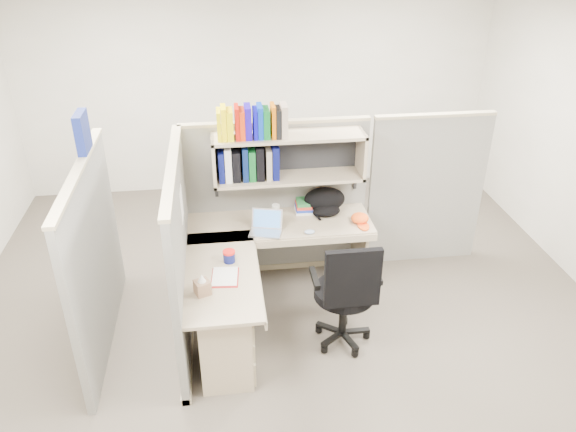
{
  "coord_description": "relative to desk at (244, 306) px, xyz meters",
  "views": [
    {
      "loc": [
        -0.52,
        -4.05,
        3.33
      ],
      "look_at": [
        0.04,
        0.25,
        0.97
      ],
      "focal_mm": 35.0,
      "sensor_mm": 36.0,
      "label": 1
    }
  ],
  "objects": [
    {
      "name": "backpack",
      "position": [
        0.87,
        1.0,
        0.41
      ],
      "size": [
        0.4,
        0.31,
        0.24
      ],
      "primitive_type": null,
      "rotation": [
        0.0,
        0.0,
        0.0
      ],
      "color": "black",
      "rests_on": "desk"
    },
    {
      "name": "laptop",
      "position": [
        0.25,
        0.67,
        0.39
      ],
      "size": [
        0.35,
        0.35,
        0.21
      ],
      "primitive_type": null,
      "rotation": [
        0.0,
        0.0,
        -0.26
      ],
      "color": "#BBBBC0",
      "rests_on": "desk"
    },
    {
      "name": "book_stack",
      "position": [
        0.67,
        1.07,
        0.35
      ],
      "size": [
        0.18,
        0.24,
        0.11
      ],
      "primitive_type": null,
      "rotation": [
        0.0,
        0.0,
        -0.04
      ],
      "color": "gray",
      "rests_on": "desk"
    },
    {
      "name": "mouse",
      "position": [
        0.65,
        0.62,
        0.31
      ],
      "size": [
        0.1,
        0.07,
        0.04
      ],
      "primitive_type": "ellipsoid",
      "rotation": [
        0.0,
        0.0,
        0.03
      ],
      "color": "#93ACD1",
      "rests_on": "desk"
    },
    {
      "name": "loose_paper",
      "position": [
        -0.14,
        0.03,
        0.29
      ],
      "size": [
        0.22,
        0.28,
        0.0
      ],
      "primitive_type": null,
      "rotation": [
        0.0,
        0.0,
        -0.09
      ],
      "color": "silver",
      "rests_on": "desk"
    },
    {
      "name": "tissue_box",
      "position": [
        -0.32,
        -0.18,
        0.38
      ],
      "size": [
        0.15,
        0.15,
        0.18
      ],
      "primitive_type": null,
      "rotation": [
        0.0,
        0.0,
        0.38
      ],
      "color": "#957054",
      "rests_on": "desk"
    },
    {
      "name": "desk",
      "position": [
        0.0,
        0.0,
        0.0
      ],
      "size": [
        1.74,
        1.75,
        0.73
      ],
      "color": "gray",
      "rests_on": "ground"
    },
    {
      "name": "room_shell",
      "position": [
        0.41,
        0.29,
        1.18
      ],
      "size": [
        6.0,
        6.0,
        6.0
      ],
      "color": "#B6B3A4",
      "rests_on": "ground"
    },
    {
      "name": "task_chair",
      "position": [
        0.85,
        -0.08,
        -0.06
      ],
      "size": [
        0.56,
        0.52,
        1.08
      ],
      "color": "black",
      "rests_on": "ground"
    },
    {
      "name": "cubicle",
      "position": [
        0.04,
        0.74,
        0.47
      ],
      "size": [
        3.79,
        1.84,
        1.95
      ],
      "color": "slate",
      "rests_on": "ground"
    },
    {
      "name": "ground",
      "position": [
        0.41,
        0.29,
        -0.44
      ],
      "size": [
        6.0,
        6.0,
        0.0
      ],
      "primitive_type": "plane",
      "color": "#3A342C",
      "rests_on": "ground"
    },
    {
      "name": "snack_canister",
      "position": [
        -0.09,
        0.24,
        0.34
      ],
      "size": [
        0.11,
        0.11,
        0.1
      ],
      "color": "#0E1555",
      "rests_on": "desk"
    },
    {
      "name": "paper_cup",
      "position": [
        0.39,
        1.02,
        0.34
      ],
      "size": [
        0.09,
        0.09,
        0.11
      ],
      "primitive_type": "cylinder",
      "rotation": [
        0.0,
        0.0,
        -0.28
      ],
      "color": "white",
      "rests_on": "desk"
    },
    {
      "name": "orange_cap",
      "position": [
        1.16,
        0.76,
        0.34
      ],
      "size": [
        0.2,
        0.22,
        0.09
      ],
      "primitive_type": null,
      "rotation": [
        0.0,
        0.0,
        0.17
      ],
      "color": "#FF5616",
      "rests_on": "desk"
    }
  ]
}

